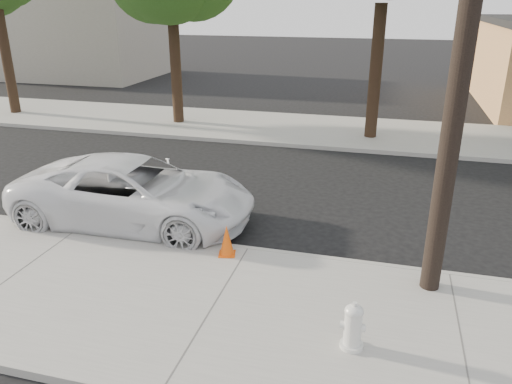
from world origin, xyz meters
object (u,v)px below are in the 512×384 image
police_cruiser (135,192)px  traffic_cone (227,241)px  fire_hydrant (353,327)px  utility_pole (467,23)px

police_cruiser → traffic_cone: police_cruiser is taller
fire_hydrant → traffic_cone: fire_hydrant is taller
utility_pole → police_cruiser: bearing=167.8°
utility_pole → police_cruiser: size_ratio=1.59×
police_cruiser → fire_hydrant: (5.39, -3.50, -0.28)m
utility_pole → traffic_cone: (-3.94, 0.20, -4.23)m
fire_hydrant → traffic_cone: (-2.71, 2.28, -0.04)m
utility_pole → traffic_cone: 5.79m
fire_hydrant → traffic_cone: 3.54m
fire_hydrant → utility_pole: bearing=59.2°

